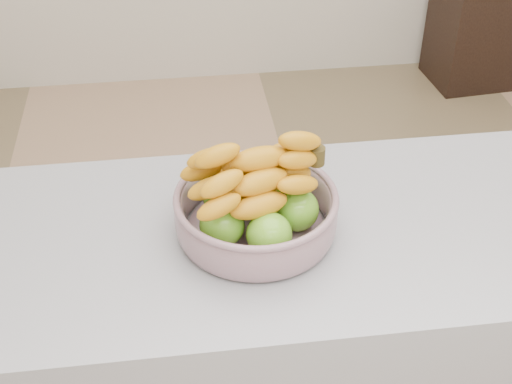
# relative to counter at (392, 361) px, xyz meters

# --- Properties ---
(ground) EXTENTS (4.00, 4.00, 0.00)m
(ground) POSITION_rel_counter_xyz_m (0.00, 0.42, -0.45)
(ground) COLOR #A17F62
(ground) RESTS_ON ground
(counter) EXTENTS (2.00, 0.60, 0.90)m
(counter) POSITION_rel_counter_xyz_m (0.00, 0.00, 0.00)
(counter) COLOR gray
(counter) RESTS_ON ground
(cabinet) EXTENTS (0.48, 0.40, 0.81)m
(cabinet) POSITION_rel_counter_xyz_m (1.13, 2.20, -0.04)
(cabinet) COLOR black
(cabinet) RESTS_ON ground
(fruit_bowl) EXTENTS (0.32, 0.32, 0.20)m
(fruit_bowl) POSITION_rel_counter_xyz_m (-0.34, -0.00, 0.51)
(fruit_bowl) COLOR #8B92A6
(fruit_bowl) RESTS_ON counter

